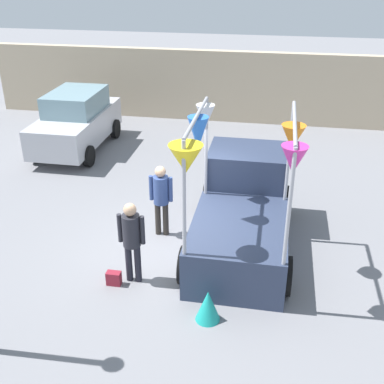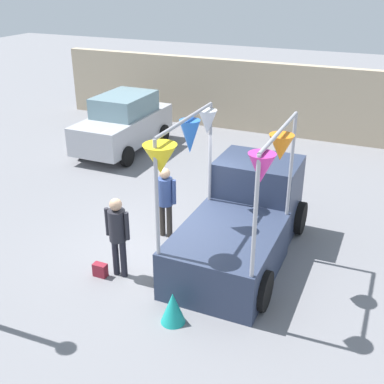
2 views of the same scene
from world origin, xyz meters
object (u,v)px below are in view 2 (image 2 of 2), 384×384
at_px(handbag, 100,270).
at_px(person_customer, 118,230).
at_px(person_vendor, 165,196).
at_px(folded_kite_bundle_teal, 173,308).
at_px(parked_car, 124,123).
at_px(vendor_truck, 243,216).

bearing_deg(handbag, person_customer, 29.74).
height_order(person_customer, person_vendor, person_customer).
bearing_deg(folded_kite_bundle_teal, parked_car, 126.21).
bearing_deg(handbag, vendor_truck, 41.85).
relative_size(handbag, folded_kite_bundle_teal, 0.47).
bearing_deg(folded_kite_bundle_teal, vendor_truck, 82.59).
height_order(person_vendor, handbag, person_vendor).
xyz_separation_m(person_vendor, folded_kite_bundle_teal, (1.45, -2.64, -0.72)).
xyz_separation_m(vendor_truck, person_customer, (-1.95, -1.86, 0.17)).
relative_size(person_customer, folded_kite_bundle_teal, 2.85).
bearing_deg(person_customer, vendor_truck, 43.65).
xyz_separation_m(vendor_truck, parked_car, (-5.72, 4.62, 0.08)).
bearing_deg(person_vendor, parked_car, 129.85).
bearing_deg(handbag, person_vendor, 76.11).
distance_m(person_customer, handbag, 0.98).
bearing_deg(folded_kite_bundle_teal, handbag, 161.31).
bearing_deg(person_customer, person_vendor, 85.50).
bearing_deg(vendor_truck, parked_car, 141.10).
distance_m(vendor_truck, folded_kite_bundle_teal, 2.80).
bearing_deg(parked_car, person_vendor, -50.15).
bearing_deg(handbag, parked_car, 117.16).
relative_size(vendor_truck, handbag, 14.96).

